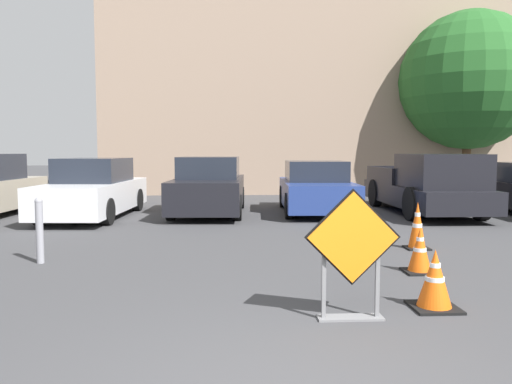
% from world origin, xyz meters
% --- Properties ---
extents(ground_plane, '(96.00, 96.00, 0.00)m').
position_xyz_m(ground_plane, '(0.00, 10.00, 0.00)').
color(ground_plane, '#3D3D3F').
extents(road_closed_sign, '(0.97, 0.20, 1.33)m').
position_xyz_m(road_closed_sign, '(0.87, 1.97, 0.72)').
color(road_closed_sign, black).
rests_on(road_closed_sign, ground_plane).
extents(traffic_cone_nearest, '(0.49, 0.49, 0.65)m').
position_xyz_m(traffic_cone_nearest, '(1.85, 2.28, 0.31)').
color(traffic_cone_nearest, black).
rests_on(traffic_cone_nearest, ground_plane).
extents(traffic_cone_second, '(0.43, 0.43, 0.65)m').
position_xyz_m(traffic_cone_second, '(2.31, 3.87, 0.31)').
color(traffic_cone_second, black).
rests_on(traffic_cone_second, ground_plane).
extents(traffic_cone_third, '(0.40, 0.40, 0.83)m').
position_xyz_m(traffic_cone_third, '(2.91, 5.54, 0.40)').
color(traffic_cone_third, black).
rests_on(traffic_cone_third, ground_plane).
extents(parked_car_third, '(1.99, 4.63, 1.52)m').
position_xyz_m(parked_car_third, '(-3.85, 10.16, 0.70)').
color(parked_car_third, silver).
rests_on(parked_car_third, ground_plane).
extents(parked_car_fourth, '(2.02, 4.35, 1.55)m').
position_xyz_m(parked_car_fourth, '(-0.90, 10.70, 0.71)').
color(parked_car_fourth, black).
rests_on(parked_car_fourth, ground_plane).
extents(parked_car_fifth, '(2.03, 4.31, 1.43)m').
position_xyz_m(parked_car_fifth, '(2.05, 10.81, 0.66)').
color(parked_car_fifth, navy).
rests_on(parked_car_fifth, ground_plane).
extents(pickup_truck, '(2.02, 5.40, 1.63)m').
position_xyz_m(pickup_truck, '(5.00, 10.26, 0.74)').
color(pickup_truck, black).
rests_on(pickup_truck, ground_plane).
extents(bollard_nearest, '(0.12, 0.12, 1.00)m').
position_xyz_m(bollard_nearest, '(-3.23, 4.77, 0.53)').
color(bollard_nearest, gray).
rests_on(bollard_nearest, ground_plane).
extents(building_facade_backdrop, '(18.26, 5.00, 8.22)m').
position_xyz_m(building_facade_backdrop, '(3.79, 18.90, 4.11)').
color(building_facade_backdrop, gray).
rests_on(building_facade_backdrop, ground_plane).
extents(street_tree_behind_lot, '(5.17, 5.17, 6.93)m').
position_xyz_m(street_tree_behind_lot, '(8.71, 15.72, 4.35)').
color(street_tree_behind_lot, '#513823').
rests_on(street_tree_behind_lot, ground_plane).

